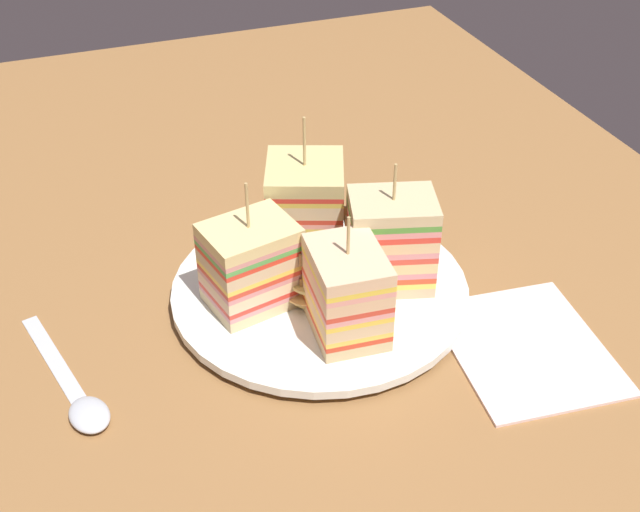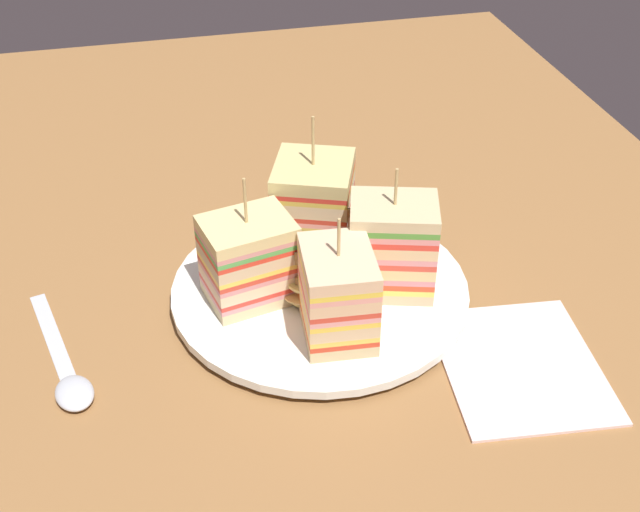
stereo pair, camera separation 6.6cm
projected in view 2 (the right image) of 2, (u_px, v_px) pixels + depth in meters
ground_plane at (320, 306)px, 68.98cm from camera, size 122.06×81.78×1.80cm
plate at (320, 290)px, 67.96cm from camera, size 24.47×24.47×1.36cm
sandwich_wedge_0 at (335, 294)px, 61.03cm from camera, size 7.27×5.71×10.28cm
sandwich_wedge_1 at (392, 247)px, 65.30cm from camera, size 6.88×8.04×11.06cm
sandwich_wedge_2 at (313, 207)px, 69.84cm from camera, size 8.68×8.40×12.50cm
sandwich_wedge_3 at (249, 257)px, 64.75cm from camera, size 6.67×7.84×11.00cm
chip_pile at (316, 281)px, 65.86cm from camera, size 7.01×7.19×2.93cm
spoon at (69, 378)px, 60.30cm from camera, size 15.06×5.52×1.00cm
napkin at (521, 364)px, 61.71cm from camera, size 14.80×12.79×0.50cm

